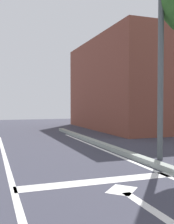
% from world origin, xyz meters
% --- Properties ---
extents(stop_bar, '(3.35, 0.40, 0.01)m').
position_xyz_m(stop_bar, '(1.77, 7.80, 0.00)').
color(stop_bar, silver).
rests_on(stop_bar, ground).
extents(lane_arrow_stem, '(0.16, 1.40, 0.01)m').
position_xyz_m(lane_arrow_stem, '(1.94, 6.29, 0.00)').
color(lane_arrow_stem, silver).
rests_on(lane_arrow_stem, ground).
extents(lane_arrow_head, '(0.71, 0.71, 0.01)m').
position_xyz_m(lane_arrow_head, '(1.94, 7.14, 0.00)').
color(lane_arrow_head, silver).
rests_on(lane_arrow_head, ground).
extents(traffic_signal_mast, '(4.18, 0.34, 5.93)m').
position_xyz_m(traffic_signal_mast, '(3.09, 9.29, 4.25)').
color(traffic_signal_mast, '#535B5B').
rests_on(traffic_signal_mast, ground).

